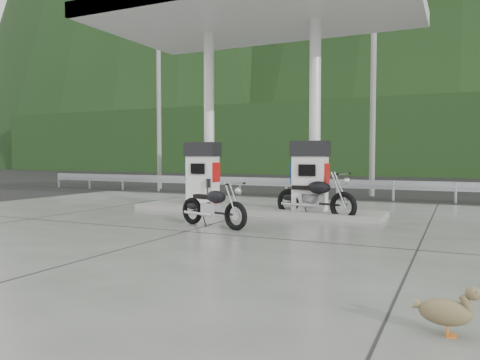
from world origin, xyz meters
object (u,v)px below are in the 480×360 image
at_px(duck, 445,313).
at_px(motorcycle_right, 315,198).
at_px(motorcycle_left, 213,207).
at_px(gas_pump_right, 310,176).
at_px(gas_pump_left, 203,174).

bearing_deg(duck, motorcycle_right, 116.09).
distance_m(motorcycle_left, duck, 6.66).
relative_size(motorcycle_left, motorcycle_right, 0.86).
bearing_deg(gas_pump_right, motorcycle_left, -117.25).
distance_m(gas_pump_right, duck, 8.11).
height_order(motorcycle_left, duck, motorcycle_left).
bearing_deg(gas_pump_right, motorcycle_right, -53.66).
relative_size(gas_pump_right, motorcycle_right, 0.85).
relative_size(gas_pump_right, motorcycle_left, 0.98).
distance_m(gas_pump_left, duck, 9.89).
relative_size(gas_pump_right, duck, 3.32).
bearing_deg(duck, gas_pump_left, 133.74).
bearing_deg(motorcycle_left, gas_pump_left, 140.57).
height_order(gas_pump_right, motorcycle_left, gas_pump_right).
xyz_separation_m(gas_pump_right, motorcycle_right, (0.23, -0.31, -0.55)).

